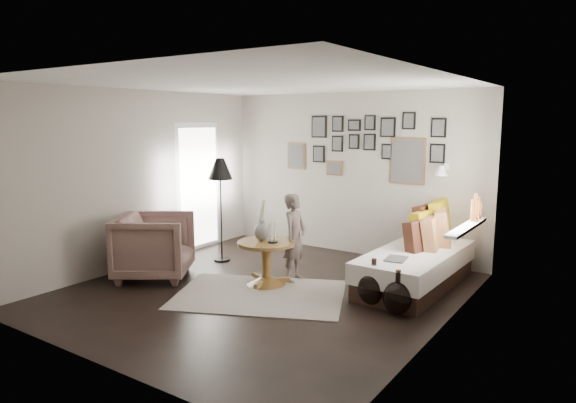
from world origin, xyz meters
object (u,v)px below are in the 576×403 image
Objects in this scene: demijohn_small at (397,298)px; demijohn_large at (373,287)px; pedestal_table at (266,265)px; magazine_basket at (133,261)px; vase at (262,228)px; child at (295,238)px; armchair at (154,246)px; floor_lamp at (220,173)px; daybed at (419,260)px.

demijohn_large is at bearing 161.08° from demijohn_small.
pedestal_table reaches higher than demijohn_large.
magazine_basket is 0.72× the size of demijohn_small.
vase reaches higher than demijohn_large.
demijohn_large is (3.36, 0.75, 0.04)m from magazine_basket.
child is at bearing 166.91° from demijohn_small.
armchair is at bearing -166.60° from demijohn_large.
demijohn_large is at bearing 4.06° from pedestal_table.
vase is 2.00m from demijohn_small.
floor_lamp is at bearing 155.74° from pedestal_table.
child is at bearing -8.16° from floor_lamp.
child is (-1.28, 0.26, 0.38)m from demijohn_large.
armchair is 1.51m from floor_lamp.
demijohn_large is 0.37m from demijohn_small.
child is at bearing -150.32° from daybed.
armchair is 3.36m from demijohn_small.
child is (0.21, 0.36, 0.32)m from pedestal_table.
vase is 0.96× the size of demijohn_large.
pedestal_table is at bearing -175.94° from demijohn_large.
demijohn_small is at bearing -113.64° from armchair.
daybed reaches higher than armchair.
daybed is 1.39× the size of floor_lamp.
demijohn_large is at bearing -9.68° from floor_lamp.
armchair is (-1.39, -0.62, -0.31)m from vase.
magazine_basket is 3.45m from demijohn_large.
child reaches higher than demijohn_small.
vase is 0.55× the size of armchair.
floor_lamp is at bearing 169.25° from demijohn_small.
demijohn_small is (3.12, -0.59, -1.18)m from floor_lamp.
daybed is 6.01× the size of magazine_basket.
child is at bearing 50.03° from vase.
demijohn_large is at bearing 3.13° from vase.
armchair reaches higher than demijohn_large.
magazine_basket is (-1.88, -0.64, -0.09)m from pedestal_table.
daybed is 1.85× the size of child.
floor_lamp reaches higher than vase.
demijohn_large is 1.36m from child.
armchair reaches higher than magazine_basket.
magazine_basket is (-0.41, -0.05, -0.27)m from armchair.
armchair is 3.05m from demijohn_large.
floor_lamp is at bearing -42.57° from armchair.
demijohn_small is at bearing -10.75° from floor_lamp.
demijohn_small is (3.30, 0.58, -0.25)m from armchair.
daybed is 1.66m from child.
vase reaches higher than armchair.
vase is 2.00m from magazine_basket.
pedestal_table is at bearing 179.55° from demijohn_small.
vase is 0.48m from child.
vase is at bearing 134.26° from child.
pedestal_table is 1.59m from armchair.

